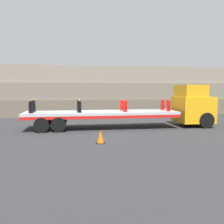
{
  "coord_description": "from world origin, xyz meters",
  "views": [
    {
      "loc": [
        -2.03,
        -17.09,
        2.7
      ],
      "look_at": [
        0.73,
        0.0,
        1.12
      ],
      "focal_mm": 40.0,
      "sensor_mm": 36.0,
      "label": 1
    }
  ],
  "objects_px": {
    "truck_cab": "(194,106)",
    "fire_hydrant_red_near_3": "(168,106)",
    "fire_hydrant_red_far_2": "(122,105)",
    "fire_hydrant_black_far_1": "(79,105)",
    "fire_hydrant_red_near_2": "(125,106)",
    "fire_hydrant_black_near_0": "(31,107)",
    "fire_hydrant_black_far_0": "(33,106)",
    "traffic_cone": "(101,137)",
    "fire_hydrant_red_far_3": "(163,105)",
    "flatbed_trailer": "(93,114)",
    "fire_hydrant_black_near_1": "(79,107)"
  },
  "relations": [
    {
      "from": "flatbed_trailer",
      "to": "fire_hydrant_red_far_2",
      "type": "relative_size",
      "value": 12.96
    },
    {
      "from": "fire_hydrant_black_far_0",
      "to": "fire_hydrant_black_far_1",
      "type": "bearing_deg",
      "value": 0.0
    },
    {
      "from": "fire_hydrant_black_near_1",
      "to": "fire_hydrant_red_far_3",
      "type": "relative_size",
      "value": 1.0
    },
    {
      "from": "truck_cab",
      "to": "fire_hydrant_red_far_2",
      "type": "bearing_deg",
      "value": 173.88
    },
    {
      "from": "fire_hydrant_black_near_1",
      "to": "fire_hydrant_red_near_3",
      "type": "xyz_separation_m",
      "value": [
        6.18,
        0.0,
        0.0
      ]
    },
    {
      "from": "flatbed_trailer",
      "to": "fire_hydrant_black_far_1",
      "type": "bearing_deg",
      "value": 149.03
    },
    {
      "from": "fire_hydrant_black_far_0",
      "to": "traffic_cone",
      "type": "height_order",
      "value": "fire_hydrant_black_far_0"
    },
    {
      "from": "fire_hydrant_black_far_1",
      "to": "truck_cab",
      "type": "bearing_deg",
      "value": -3.87
    },
    {
      "from": "fire_hydrant_black_near_0",
      "to": "fire_hydrant_black_far_0",
      "type": "height_order",
      "value": "same"
    },
    {
      "from": "fire_hydrant_black_near_1",
      "to": "traffic_cone",
      "type": "relative_size",
      "value": 1.25
    },
    {
      "from": "fire_hydrant_black_far_1",
      "to": "fire_hydrant_red_far_3",
      "type": "distance_m",
      "value": 6.18
    },
    {
      "from": "fire_hydrant_black_near_0",
      "to": "fire_hydrant_black_near_1",
      "type": "distance_m",
      "value": 3.09
    },
    {
      "from": "fire_hydrant_black_near_0",
      "to": "fire_hydrant_red_near_3",
      "type": "xyz_separation_m",
      "value": [
        9.26,
        0.0,
        0.0
      ]
    },
    {
      "from": "fire_hydrant_black_far_0",
      "to": "fire_hydrant_black_near_1",
      "type": "distance_m",
      "value": 3.29
    },
    {
      "from": "fire_hydrant_black_near_0",
      "to": "traffic_cone",
      "type": "height_order",
      "value": "fire_hydrant_black_near_0"
    },
    {
      "from": "truck_cab",
      "to": "fire_hydrant_black_near_0",
      "type": "distance_m",
      "value": 11.47
    },
    {
      "from": "fire_hydrant_red_far_3",
      "to": "fire_hydrant_red_far_2",
      "type": "bearing_deg",
      "value": 180.0
    },
    {
      "from": "truck_cab",
      "to": "fire_hydrant_red_near_2",
      "type": "height_order",
      "value": "truck_cab"
    },
    {
      "from": "fire_hydrant_black_far_1",
      "to": "fire_hydrant_red_near_2",
      "type": "bearing_deg",
      "value": -20.15
    },
    {
      "from": "fire_hydrant_black_far_1",
      "to": "fire_hydrant_red_near_2",
      "type": "distance_m",
      "value": 3.29
    },
    {
      "from": "fire_hydrant_black_near_1",
      "to": "fire_hydrant_red_near_3",
      "type": "relative_size",
      "value": 1.0
    },
    {
      "from": "fire_hydrant_red_far_2",
      "to": "fire_hydrant_black_far_1",
      "type": "bearing_deg",
      "value": 180.0
    },
    {
      "from": "fire_hydrant_black_far_1",
      "to": "fire_hydrant_red_far_2",
      "type": "relative_size",
      "value": 1.0
    },
    {
      "from": "flatbed_trailer",
      "to": "fire_hydrant_red_near_3",
      "type": "height_order",
      "value": "fire_hydrant_red_near_3"
    },
    {
      "from": "fire_hydrant_black_far_0",
      "to": "traffic_cone",
      "type": "xyz_separation_m",
      "value": [
        4.0,
        -5.39,
        -1.25
      ]
    },
    {
      "from": "fire_hydrant_red_far_3",
      "to": "truck_cab",
      "type": "bearing_deg",
      "value": -14.48
    },
    {
      "from": "truck_cab",
      "to": "fire_hydrant_red_near_3",
      "type": "height_order",
      "value": "truck_cab"
    },
    {
      "from": "flatbed_trailer",
      "to": "traffic_cone",
      "type": "distance_m",
      "value": 4.87
    },
    {
      "from": "fire_hydrant_black_near_1",
      "to": "truck_cab",
      "type": "bearing_deg",
      "value": 3.87
    },
    {
      "from": "fire_hydrant_red_far_2",
      "to": "fire_hydrant_red_far_3",
      "type": "height_order",
      "value": "same"
    },
    {
      "from": "truck_cab",
      "to": "flatbed_trailer",
      "type": "height_order",
      "value": "truck_cab"
    },
    {
      "from": "fire_hydrant_red_near_2",
      "to": "traffic_cone",
      "type": "distance_m",
      "value": 4.94
    },
    {
      "from": "fire_hydrant_red_far_2",
      "to": "fire_hydrant_red_near_2",
      "type": "bearing_deg",
      "value": -90.0
    },
    {
      "from": "fire_hydrant_black_far_1",
      "to": "fire_hydrant_red_far_3",
      "type": "relative_size",
      "value": 1.0
    },
    {
      "from": "fire_hydrant_red_far_2",
      "to": "flatbed_trailer",
      "type": "bearing_deg",
      "value": -165.2
    },
    {
      "from": "truck_cab",
      "to": "fire_hydrant_black_far_1",
      "type": "distance_m",
      "value": 8.39
    },
    {
      "from": "fire_hydrant_red_near_2",
      "to": "traffic_cone",
      "type": "relative_size",
      "value": 1.25
    },
    {
      "from": "truck_cab",
      "to": "traffic_cone",
      "type": "bearing_deg",
      "value": -147.13
    },
    {
      "from": "fire_hydrant_black_near_0",
      "to": "fire_hydrant_red_near_3",
      "type": "relative_size",
      "value": 1.0
    },
    {
      "from": "flatbed_trailer",
      "to": "fire_hydrant_red_near_2",
      "type": "distance_m",
      "value": 2.3
    },
    {
      "from": "fire_hydrant_red_far_3",
      "to": "traffic_cone",
      "type": "height_order",
      "value": "fire_hydrant_red_far_3"
    },
    {
      "from": "fire_hydrant_black_far_1",
      "to": "fire_hydrant_red_far_2",
      "type": "distance_m",
      "value": 3.09
    },
    {
      "from": "truck_cab",
      "to": "fire_hydrant_black_far_0",
      "type": "xyz_separation_m",
      "value": [
        -11.46,
        0.57,
        0.06
      ]
    },
    {
      "from": "flatbed_trailer",
      "to": "fire_hydrant_red_far_3",
      "type": "xyz_separation_m",
      "value": [
        5.23,
        0.57,
        0.6
      ]
    },
    {
      "from": "fire_hydrant_black_near_1",
      "to": "fire_hydrant_black_far_1",
      "type": "height_order",
      "value": "same"
    },
    {
      "from": "fire_hydrant_black_far_1",
      "to": "fire_hydrant_red_near_3",
      "type": "height_order",
      "value": "same"
    },
    {
      "from": "fire_hydrant_black_near_0",
      "to": "traffic_cone",
      "type": "xyz_separation_m",
      "value": [
        4.0,
        -4.25,
        -1.25
      ]
    },
    {
      "from": "traffic_cone",
      "to": "truck_cab",
      "type": "bearing_deg",
      "value": 32.87
    },
    {
      "from": "fire_hydrant_black_far_0",
      "to": "fire_hydrant_black_near_1",
      "type": "height_order",
      "value": "same"
    },
    {
      "from": "fire_hydrant_black_near_1",
      "to": "fire_hydrant_red_near_2",
      "type": "xyz_separation_m",
      "value": [
        3.09,
        0.0,
        0.0
      ]
    }
  ]
}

